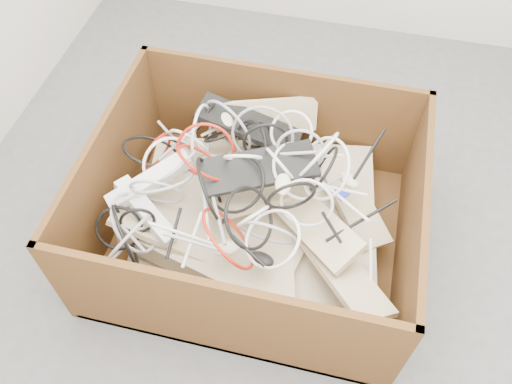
% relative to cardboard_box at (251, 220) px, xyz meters
% --- Properties ---
extents(ground, '(3.00, 3.00, 0.00)m').
position_rel_cardboard_box_xyz_m(ground, '(0.21, 0.05, -0.13)').
color(ground, '#4D4D50').
rests_on(ground, ground).
extents(cardboard_box, '(1.18, 0.99, 0.52)m').
position_rel_cardboard_box_xyz_m(cardboard_box, '(0.00, 0.00, 0.00)').
color(cardboard_box, '#3A260E').
rests_on(cardboard_box, ground).
extents(keyboard_pile, '(1.04, 0.96, 0.35)m').
position_rel_cardboard_box_xyz_m(keyboard_pile, '(0.07, 0.02, 0.15)').
color(keyboard_pile, beige).
rests_on(keyboard_pile, cardboard_box).
extents(mice_scatter, '(0.78, 0.60, 0.20)m').
position_rel_cardboard_box_xyz_m(mice_scatter, '(0.01, -0.03, 0.22)').
color(mice_scatter, beige).
rests_on(mice_scatter, keyboard_pile).
extents(power_strip_left, '(0.29, 0.27, 0.14)m').
position_rel_cardboard_box_xyz_m(power_strip_left, '(-0.36, -0.08, 0.25)').
color(power_strip_left, silver).
rests_on(power_strip_left, keyboard_pile).
extents(power_strip_right, '(0.29, 0.22, 0.10)m').
position_rel_cardboard_box_xyz_m(power_strip_right, '(-0.35, -0.17, 0.19)').
color(power_strip_right, silver).
rests_on(power_strip_right, keyboard_pile).
extents(vga_plug, '(0.06, 0.06, 0.03)m').
position_rel_cardboard_box_xyz_m(vga_plug, '(0.33, 0.05, 0.22)').
color(vga_plug, '#0C1BB4').
rests_on(vga_plug, keyboard_pile).
extents(cable_tangle, '(1.08, 0.87, 0.41)m').
position_rel_cardboard_box_xyz_m(cable_tangle, '(-0.10, -0.01, 0.27)').
color(cable_tangle, black).
rests_on(cable_tangle, keyboard_pile).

